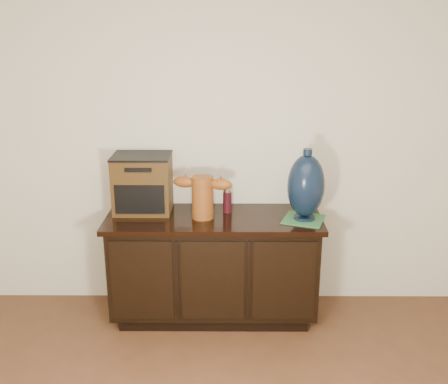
{
  "coord_description": "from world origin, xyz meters",
  "views": [
    {
      "loc": [
        0.09,
        -1.1,
        2.0
      ],
      "look_at": [
        0.07,
        2.18,
        0.95
      ],
      "focal_mm": 42.0,
      "sensor_mm": 36.0,
      "label": 1
    }
  ],
  "objects_px": {
    "sideboard": "(214,266)",
    "tv_radio": "(143,183)",
    "spray_can": "(227,201)",
    "lamp_base": "(306,186)",
    "terracotta_vessel": "(203,195)"
  },
  "relations": [
    {
      "from": "terracotta_vessel",
      "to": "tv_radio",
      "type": "bearing_deg",
      "value": 173.18
    },
    {
      "from": "tv_radio",
      "to": "spray_can",
      "type": "relative_size",
      "value": 2.3
    },
    {
      "from": "spray_can",
      "to": "tv_radio",
      "type": "bearing_deg",
      "value": 176.48
    },
    {
      "from": "terracotta_vessel",
      "to": "spray_can",
      "type": "height_order",
      "value": "terracotta_vessel"
    },
    {
      "from": "spray_can",
      "to": "lamp_base",
      "type": "bearing_deg",
      "value": -15.86
    },
    {
      "from": "terracotta_vessel",
      "to": "lamp_base",
      "type": "distance_m",
      "value": 0.68
    },
    {
      "from": "terracotta_vessel",
      "to": "tv_radio",
      "type": "relative_size",
      "value": 1.02
    },
    {
      "from": "sideboard",
      "to": "tv_radio",
      "type": "relative_size",
      "value": 3.66
    },
    {
      "from": "terracotta_vessel",
      "to": "lamp_base",
      "type": "bearing_deg",
      "value": 8.75
    },
    {
      "from": "sideboard",
      "to": "terracotta_vessel",
      "type": "xyz_separation_m",
      "value": [
        -0.07,
        -0.02,
        0.53
      ]
    },
    {
      "from": "sideboard",
      "to": "tv_radio",
      "type": "distance_m",
      "value": 0.76
    },
    {
      "from": "tv_radio",
      "to": "lamp_base",
      "type": "bearing_deg",
      "value": -9.26
    },
    {
      "from": "lamp_base",
      "to": "spray_can",
      "type": "height_order",
      "value": "lamp_base"
    },
    {
      "from": "lamp_base",
      "to": "spray_can",
      "type": "bearing_deg",
      "value": 164.14
    },
    {
      "from": "lamp_base",
      "to": "spray_can",
      "type": "distance_m",
      "value": 0.55
    }
  ]
}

